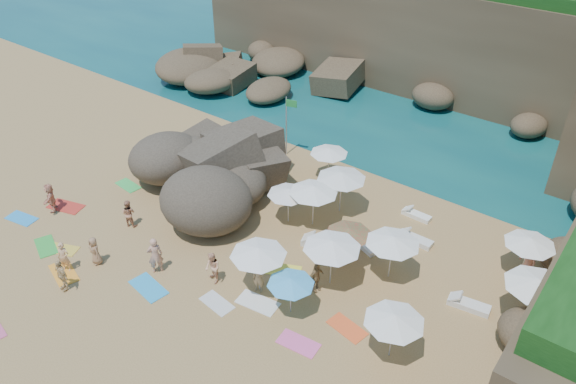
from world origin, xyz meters
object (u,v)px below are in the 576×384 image
Objects in this scene: parasol_1 at (342,175)px; flag_pole at (288,119)px; parasol_0 at (329,151)px; parasol_2 at (314,189)px; person_stand_5 at (209,147)px; person_stand_0 at (64,257)px; person_stand_4 at (529,259)px; lounger_0 at (266,183)px; person_stand_3 at (316,278)px; person_stand_6 at (155,255)px; person_stand_2 at (242,153)px; rock_outcrop at (187,183)px; person_stand_1 at (129,213)px.

flag_pole is at bearing 151.57° from parasol_1.
parasol_0 is 4.54m from parasol_2.
parasol_2 is at bearing 1.35° from person_stand_5.
person_stand_0 is 0.83× the size of person_stand_4.
lounger_0 is at bearing -133.99° from parasol_0.
person_stand_5 is (-8.94, 1.60, -1.32)m from parasol_2.
flag_pole is 15.86m from person_stand_4.
parasol_2 reaches higher than person_stand_4.
person_stand_6 is at bearing 128.60° from person_stand_3.
person_stand_4 reaches higher than lounger_0.
person_stand_2 is 1.01× the size of person_stand_5.
person_stand_4 is at bearing -8.36° from flag_pole.
parasol_2 is at bearing -161.38° from person_stand_2.
person_stand_3 is (9.80, -6.32, -0.14)m from person_stand_2.
rock_outcrop is at bearing 105.99° from person_stand_2.
parasol_1 is at bearing -45.26° from parasol_0.
person_stand_3 reaches higher than lounger_0.
flag_pole reaches higher than parasol_0.
person_stand_5 reaches higher than person_stand_3.
person_stand_0 is at bearing 125.42° from person_stand_2.
flag_pole is at bearing -80.76° from person_stand_2.
flag_pole is 2.19× the size of person_stand_5.
person_stand_5 is at bearing 145.83° from lounger_0.
lounger_0 is at bearing 34.32° from rock_outcrop.
person_stand_5 is (-1.32, 7.41, 0.12)m from person_stand_1.
rock_outcrop is 4.67m from lounger_0.
parasol_1 is 1.36× the size of person_stand_4.
parasol_0 is at bearing -145.03° from person_stand_4.
flag_pole reaches higher than person_stand_4.
person_stand_5 is (-0.74, 2.72, 0.90)m from rock_outcrop.
person_stand_4 is at bearing 14.96° from person_stand_5.
person_stand_0 reaches higher than person_stand_3.
person_stand_1 is (-2.22, -10.87, -1.73)m from flag_pole.
flag_pole reaches higher than rock_outcrop.
rock_outcrop is at bearing -63.20° from person_stand_5.
flag_pole is 12.67m from person_stand_6.
parasol_2 is 5.05m from lounger_0.
person_stand_0 is at bearing 131.96° from person_stand_3.
parasol_0 reaches higher than person_stand_5.
person_stand_0 is 12.27m from person_stand_2.
person_stand_3 is 0.79× the size of person_stand_6.
person_stand_3 is at bearing -13.74° from person_stand_5.
person_stand_0 is at bearing -102.33° from person_stand_4.
lounger_0 is 8.98m from person_stand_6.
flag_pole is 1.77× the size of parasol_0.
person_stand_2 is 0.93× the size of person_stand_6.
flag_pole is 2.54× the size of person_stand_1.
person_stand_6 is at bearing -54.99° from rock_outcrop.
person_stand_5 is (-1.69, 11.55, 0.09)m from person_stand_0.
person_stand_0 is 1.04× the size of person_stand_1.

